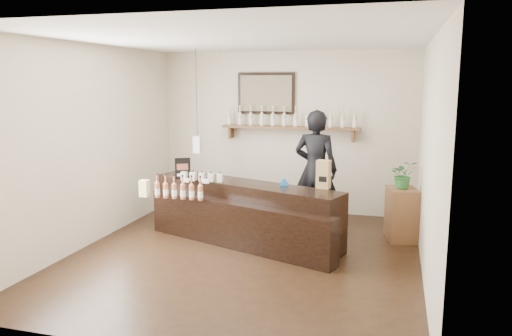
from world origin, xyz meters
name	(u,v)px	position (x,y,z in m)	size (l,w,h in m)	color
ground	(244,256)	(0.00, 0.00, 0.00)	(5.00, 5.00, 0.00)	black
room_shell	(244,128)	(0.00, 0.00, 1.70)	(5.00, 5.00, 5.00)	beige
back_wall_decor	(276,112)	(-0.15, 2.37, 1.76)	(2.66, 0.96, 1.69)	#56351D
counter	(242,214)	(-0.21, 0.59, 0.40)	(3.02, 1.80, 0.99)	black
promo_sign	(183,169)	(-1.17, 0.69, 1.00)	(0.21, 0.13, 0.32)	black
paper_bag	(323,174)	(0.94, 0.62, 1.04)	(0.20, 0.16, 0.39)	#9F7F4C
tape_dispenser	(284,183)	(0.39, 0.65, 0.88)	(0.12, 0.07, 0.10)	blue
side_cabinet	(401,214)	(2.00, 1.27, 0.38)	(0.50, 0.60, 0.77)	#56351D
potted_plant	(403,175)	(2.00, 1.27, 0.97)	(0.37, 0.32, 0.41)	#29682C
shopkeeper	(316,162)	(0.69, 1.55, 1.05)	(0.77, 0.50, 2.10)	black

